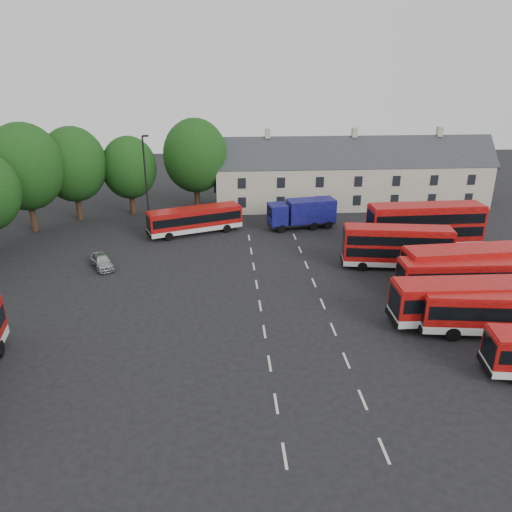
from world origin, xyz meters
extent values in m
plane|color=black|center=(0.00, 0.00, 0.00)|extent=(140.00, 140.00, 0.00)
cube|color=beige|center=(0.00, -14.00, 0.01)|extent=(0.15, 1.80, 0.01)
cube|color=beige|center=(0.00, -10.00, 0.01)|extent=(0.15, 1.80, 0.01)
cube|color=beige|center=(0.00, -6.00, 0.01)|extent=(0.15, 1.80, 0.01)
cube|color=beige|center=(0.00, -2.00, 0.01)|extent=(0.15, 1.80, 0.01)
cube|color=beige|center=(0.00, 2.00, 0.01)|extent=(0.15, 1.80, 0.01)
cube|color=beige|center=(0.00, 6.00, 0.01)|extent=(0.15, 1.80, 0.01)
cube|color=beige|center=(0.00, 10.00, 0.01)|extent=(0.15, 1.80, 0.01)
cube|color=beige|center=(0.00, 14.00, 0.01)|extent=(0.15, 1.80, 0.01)
cube|color=beige|center=(0.00, 18.00, 0.01)|extent=(0.15, 1.80, 0.01)
cube|color=beige|center=(5.00, -14.00, 0.01)|extent=(0.15, 1.80, 0.01)
cube|color=beige|center=(5.00, -10.00, 0.01)|extent=(0.15, 1.80, 0.01)
cube|color=beige|center=(5.00, -6.00, 0.01)|extent=(0.15, 1.80, 0.01)
cube|color=beige|center=(5.00, -2.00, 0.01)|extent=(0.15, 1.80, 0.01)
cube|color=beige|center=(5.00, 2.00, 0.01)|extent=(0.15, 1.80, 0.01)
cube|color=beige|center=(5.00, 6.00, 0.01)|extent=(0.15, 1.80, 0.01)
cube|color=beige|center=(5.00, 10.00, 0.01)|extent=(0.15, 1.80, 0.01)
cube|color=beige|center=(5.00, 14.00, 0.01)|extent=(0.15, 1.80, 0.01)
cube|color=beige|center=(5.00, 18.00, 0.01)|extent=(0.15, 1.80, 0.01)
cylinder|color=black|center=(-24.00, 22.00, 2.19)|extent=(0.70, 0.70, 4.38)
ellipsoid|color=#14340E|center=(-24.00, 22.00, 7.26)|extent=(8.25, 8.25, 9.49)
cylinder|color=black|center=(-20.00, 26.00, 2.01)|extent=(0.70, 0.70, 4.02)
ellipsoid|color=#14340E|center=(-20.00, 26.00, 6.68)|extent=(7.59, 7.59, 8.73)
cylinder|color=black|center=(-14.00, 28.00, 1.75)|extent=(0.70, 0.70, 3.50)
ellipsoid|color=#14340E|center=(-14.00, 28.00, 5.81)|extent=(6.60, 6.60, 7.59)
cylinder|color=black|center=(-6.00, 29.00, 2.10)|extent=(0.70, 0.70, 4.20)
ellipsoid|color=#14340E|center=(-6.00, 29.00, 6.97)|extent=(7.92, 7.92, 9.11)
cube|color=beige|center=(14.00, 30.00, 2.75)|extent=(35.00, 7.00, 5.50)
cube|color=#2D3035|center=(14.00, 30.00, 5.50)|extent=(35.70, 7.13, 7.13)
cube|color=beige|center=(3.00, 30.00, 9.46)|extent=(0.60, 0.90, 1.20)
cube|color=beige|center=(14.00, 30.00, 9.46)|extent=(0.60, 0.90, 1.20)
cube|color=beige|center=(25.00, 30.00, 9.46)|extent=(0.60, 0.90, 1.20)
cube|color=silver|center=(16.65, -3.41, 0.81)|extent=(11.77, 4.07, 0.58)
cube|color=#9B0C09|center=(16.65, -3.41, 2.12)|extent=(11.77, 4.07, 2.04)
cube|color=black|center=(16.65, -3.41, 2.18)|extent=(11.32, 4.07, 1.00)
cube|color=#9B0C09|center=(16.65, -3.41, 3.20)|extent=(11.53, 3.93, 0.13)
cylinder|color=black|center=(12.84, -4.12, 0.52)|extent=(1.08, 0.42, 1.05)
cube|color=silver|center=(15.32, -1.97, 0.85)|extent=(12.05, 2.92, 0.60)
cube|color=#9B0C09|center=(15.32, -1.97, 2.21)|extent=(12.05, 2.92, 2.13)
cube|color=black|center=(15.32, -1.97, 2.27)|extent=(11.57, 2.97, 1.04)
cube|color=#9B0C09|center=(15.32, -1.97, 3.33)|extent=(11.81, 2.80, 0.13)
cylinder|color=black|center=(11.46, -3.15, 0.55)|extent=(1.10, 0.32, 1.09)
cube|color=silver|center=(16.85, 2.83, 0.76)|extent=(10.90, 2.69, 0.54)
cube|color=#9B0C09|center=(16.85, 2.83, 2.00)|extent=(10.90, 2.69, 1.92)
cube|color=black|center=(16.85, 2.83, 2.05)|extent=(10.46, 2.74, 0.94)
cube|color=#9B0C09|center=(16.85, 2.83, 3.01)|extent=(10.68, 2.58, 0.12)
cylinder|color=black|center=(13.36, 1.78, 0.49)|extent=(0.99, 0.30, 0.99)
cylinder|color=black|center=(20.35, 3.87, 0.49)|extent=(0.99, 0.30, 0.99)
cube|color=silver|center=(18.43, 4.58, 0.86)|extent=(12.38, 3.56, 0.61)
cube|color=#9B0C09|center=(18.43, 4.58, 2.25)|extent=(12.38, 3.56, 2.17)
cube|color=black|center=(18.43, 4.58, 2.31)|extent=(11.90, 3.60, 1.06)
cube|color=#9B0C09|center=(18.43, 4.58, 3.39)|extent=(12.13, 3.44, 0.13)
cylinder|color=black|center=(14.61, 3.08, 0.56)|extent=(1.13, 0.38, 1.11)
cylinder|color=black|center=(22.26, 6.09, 0.56)|extent=(1.13, 0.38, 1.11)
cube|color=silver|center=(13.09, 8.79, 0.68)|extent=(9.93, 3.62, 0.49)
cube|color=#9B0C09|center=(13.09, 8.79, 2.41)|extent=(9.93, 3.62, 2.96)
cube|color=black|center=(13.09, 8.79, 1.83)|extent=(9.56, 3.62, 0.84)
cube|color=#9B0C09|center=(13.09, 8.79, 3.93)|extent=(9.73, 3.51, 0.11)
cylinder|color=black|center=(9.87, 8.26, 0.44)|extent=(0.91, 0.38, 0.88)
cylinder|color=black|center=(16.31, 9.32, 0.44)|extent=(0.91, 0.38, 0.88)
cube|color=black|center=(13.09, 8.79, 2.98)|extent=(9.56, 3.62, 0.84)
cube|color=silver|center=(17.50, 13.44, 0.81)|extent=(11.52, 2.95, 0.57)
cube|color=#9B0C09|center=(17.50, 13.44, 2.84)|extent=(11.52, 2.95, 3.49)
cube|color=black|center=(17.50, 13.44, 2.16)|extent=(11.07, 3.00, 0.99)
cube|color=#9B0C09|center=(17.50, 13.44, 4.63)|extent=(11.29, 2.84, 0.12)
cylinder|color=black|center=(13.88, 12.15, 0.52)|extent=(1.05, 0.32, 1.04)
cylinder|color=black|center=(21.13, 14.72, 0.52)|extent=(1.05, 0.32, 1.04)
cube|color=black|center=(17.50, 13.44, 3.51)|extent=(11.07, 3.00, 0.99)
cube|color=silver|center=(-5.87, 19.81, 0.73)|extent=(10.49, 5.79, 0.52)
cube|color=#9B0C09|center=(-5.87, 19.81, 1.90)|extent=(10.49, 5.79, 1.83)
cube|color=black|center=(-5.87, 19.81, 1.95)|extent=(10.13, 5.69, 0.89)
cube|color=#9B0C09|center=(-5.87, 19.81, 2.86)|extent=(10.27, 5.63, 0.11)
cylinder|color=black|center=(-8.60, 17.67, 0.47)|extent=(0.97, 0.57, 0.94)
cylinder|color=black|center=(-3.14, 21.95, 0.47)|extent=(0.97, 0.57, 0.94)
cube|color=black|center=(6.14, 20.88, 0.62)|extent=(7.80, 3.29, 0.28)
cube|color=#0F0F5A|center=(3.35, 20.39, 1.89)|extent=(2.27, 2.66, 2.27)
cube|color=black|center=(2.46, 20.23, 2.23)|extent=(0.44, 2.00, 1.14)
cube|color=#0F0F5A|center=(7.21, 21.07, 2.03)|extent=(5.72, 3.26, 2.56)
cylinder|color=black|center=(3.72, 19.37, 0.47)|extent=(0.98, 0.42, 0.95)
cylinder|color=black|center=(8.79, 22.43, 0.47)|extent=(0.98, 0.42, 0.95)
imported|color=#B3B6BC|center=(-14.09, 10.65, 0.65)|extent=(3.06, 4.11, 1.30)
cylinder|color=black|center=(-10.92, 20.22, 5.33)|extent=(0.19, 0.19, 10.66)
cube|color=black|center=(-10.61, 20.29, 10.66)|extent=(0.68, 0.40, 0.19)
camera|label=1|loc=(-2.71, -33.00, 18.27)|focal=35.00mm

